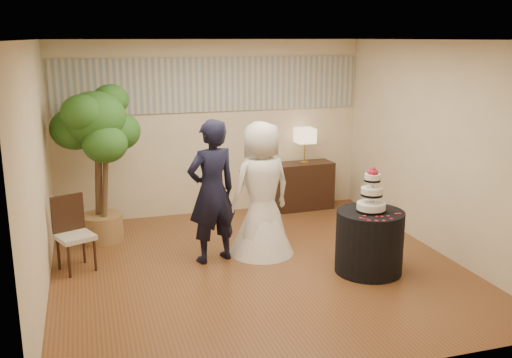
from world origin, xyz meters
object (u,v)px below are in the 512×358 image
object	(u,v)px
groom	(212,192)
cake_table	(369,242)
bride	(262,189)
console	(304,186)
side_chair	(75,235)
table_lamp	(305,146)
ficus_tree	(98,164)
wedding_cake	(372,189)

from	to	relation	value
groom	cake_table	bearing A→B (deg)	136.11
groom	bride	world-z (taller)	groom
console	side_chair	world-z (taller)	side_chair
groom	table_lamp	world-z (taller)	groom
groom	ficus_tree	world-z (taller)	ficus_tree
cake_table	console	size ratio (longest dim) A/B	0.87
console	table_lamp	distance (m)	0.69
groom	bride	xyz separation A→B (m)	(0.68, 0.07, -0.03)
wedding_cake	ficus_tree	bearing A→B (deg)	145.80
cake_table	side_chair	size ratio (longest dim) A/B	0.88
groom	side_chair	bearing A→B (deg)	-22.25
ficus_tree	cake_table	bearing A→B (deg)	-34.20
table_lamp	console	bearing A→B (deg)	0.00
groom	side_chair	world-z (taller)	groom
table_lamp	ficus_tree	distance (m)	3.40
bride	side_chair	world-z (taller)	bride
groom	wedding_cake	bearing A→B (deg)	136.11
wedding_cake	side_chair	bearing A→B (deg)	162.47
console	bride	bearing A→B (deg)	-128.82
side_chair	bride	bearing A→B (deg)	-25.32
wedding_cake	table_lamp	bearing A→B (deg)	85.27
bride	table_lamp	bearing A→B (deg)	-142.05
bride	wedding_cake	size ratio (longest dim) A/B	3.24
wedding_cake	console	world-z (taller)	wedding_cake
wedding_cake	side_chair	xyz separation A→B (m)	(-3.45, 1.09, -0.59)
ficus_tree	table_lamp	bearing A→B (deg)	10.80
groom	wedding_cake	world-z (taller)	groom
cake_table	wedding_cake	size ratio (longest dim) A/B	1.49
wedding_cake	ficus_tree	size ratio (longest dim) A/B	0.25
cake_table	ficus_tree	size ratio (longest dim) A/B	0.37
cake_table	table_lamp	world-z (taller)	table_lamp
wedding_cake	ficus_tree	distance (m)	3.76
cake_table	wedding_cake	world-z (taller)	wedding_cake
groom	wedding_cake	distance (m)	1.99
groom	console	xyz separation A→B (m)	(1.99, 1.83, -0.53)
ficus_tree	side_chair	distance (m)	1.26
table_lamp	groom	bearing A→B (deg)	-137.33
cake_table	ficus_tree	distance (m)	3.83
console	table_lamp	world-z (taller)	table_lamp
ficus_tree	side_chair	size ratio (longest dim) A/B	2.40
groom	ficus_tree	distance (m)	1.81
bride	side_chair	distance (m)	2.42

